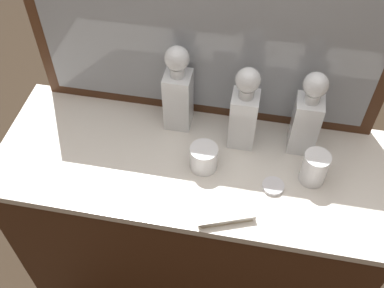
{
  "coord_description": "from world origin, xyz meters",
  "views": [
    {
      "loc": [
        0.17,
        -0.87,
        2.05
      ],
      "look_at": [
        0.0,
        0.0,
        1.01
      ],
      "focal_mm": 43.26,
      "sensor_mm": 36.0,
      "label": 1
    }
  ],
  "objects_px": {
    "crystal_tumbler_front": "(314,168)",
    "crystal_tumbler_left": "(204,158)",
    "silver_brush_center": "(225,215)",
    "crystal_decanter_rear": "(178,95)",
    "crystal_decanter_far_right": "(306,120)",
    "porcelain_dish": "(273,186)",
    "crystal_decanter_center": "(244,114)"
  },
  "relations": [
    {
      "from": "crystal_tumbler_left",
      "to": "crystal_decanter_far_right",
      "type": "bearing_deg",
      "value": 25.67
    },
    {
      "from": "crystal_tumbler_left",
      "to": "silver_brush_center",
      "type": "xyz_separation_m",
      "value": [
        0.09,
        -0.17,
        -0.02
      ]
    },
    {
      "from": "crystal_decanter_far_right",
      "to": "crystal_tumbler_front",
      "type": "bearing_deg",
      "value": -71.51
    },
    {
      "from": "crystal_decanter_center",
      "to": "crystal_tumbler_front",
      "type": "distance_m",
      "value": 0.26
    },
    {
      "from": "silver_brush_center",
      "to": "porcelain_dish",
      "type": "xyz_separation_m",
      "value": [
        0.12,
        0.13,
        -0.01
      ]
    },
    {
      "from": "crystal_tumbler_front",
      "to": "silver_brush_center",
      "type": "bearing_deg",
      "value": -141.24
    },
    {
      "from": "crystal_decanter_center",
      "to": "crystal_decanter_rear",
      "type": "bearing_deg",
      "value": 169.06
    },
    {
      "from": "silver_brush_center",
      "to": "crystal_decanter_rear",
      "type": "bearing_deg",
      "value": 121.11
    },
    {
      "from": "porcelain_dish",
      "to": "crystal_tumbler_left",
      "type": "bearing_deg",
      "value": 169.33
    },
    {
      "from": "crystal_decanter_far_right",
      "to": "crystal_tumbler_left",
      "type": "relative_size",
      "value": 3.5
    },
    {
      "from": "crystal_tumbler_left",
      "to": "crystal_decanter_rear",
      "type": "bearing_deg",
      "value": 123.86
    },
    {
      "from": "crystal_decanter_center",
      "to": "crystal_tumbler_front",
      "type": "height_order",
      "value": "crystal_decanter_center"
    },
    {
      "from": "crystal_decanter_center",
      "to": "crystal_tumbler_left",
      "type": "distance_m",
      "value": 0.18
    },
    {
      "from": "crystal_tumbler_left",
      "to": "crystal_tumbler_front",
      "type": "xyz_separation_m",
      "value": [
        0.33,
        0.02,
        0.01
      ]
    },
    {
      "from": "crystal_decanter_rear",
      "to": "crystal_tumbler_left",
      "type": "relative_size",
      "value": 3.61
    },
    {
      "from": "crystal_decanter_rear",
      "to": "crystal_decanter_far_right",
      "type": "bearing_deg",
      "value": -4.18
    },
    {
      "from": "crystal_decanter_far_right",
      "to": "crystal_tumbler_front",
      "type": "relative_size",
      "value": 2.8
    },
    {
      "from": "crystal_decanter_center",
      "to": "porcelain_dish",
      "type": "height_order",
      "value": "crystal_decanter_center"
    },
    {
      "from": "crystal_tumbler_front",
      "to": "crystal_decanter_rear",
      "type": "bearing_deg",
      "value": 161.23
    },
    {
      "from": "silver_brush_center",
      "to": "crystal_decanter_far_right",
      "type": "bearing_deg",
      "value": 57.74
    },
    {
      "from": "crystal_decanter_far_right",
      "to": "porcelain_dish",
      "type": "height_order",
      "value": "crystal_decanter_far_right"
    },
    {
      "from": "crystal_tumbler_front",
      "to": "crystal_tumbler_left",
      "type": "bearing_deg",
      "value": -176.88
    },
    {
      "from": "crystal_decanter_far_right",
      "to": "porcelain_dish",
      "type": "distance_m",
      "value": 0.22
    },
    {
      "from": "crystal_decanter_rear",
      "to": "crystal_decanter_center",
      "type": "height_order",
      "value": "crystal_decanter_rear"
    },
    {
      "from": "crystal_decanter_rear",
      "to": "crystal_tumbler_front",
      "type": "height_order",
      "value": "crystal_decanter_rear"
    },
    {
      "from": "porcelain_dish",
      "to": "crystal_decanter_far_right",
      "type": "bearing_deg",
      "value": 68.47
    },
    {
      "from": "crystal_tumbler_left",
      "to": "porcelain_dish",
      "type": "height_order",
      "value": "crystal_tumbler_left"
    },
    {
      "from": "crystal_tumbler_front",
      "to": "porcelain_dish",
      "type": "relative_size",
      "value": 1.63
    },
    {
      "from": "crystal_decanter_rear",
      "to": "porcelain_dish",
      "type": "height_order",
      "value": "crystal_decanter_rear"
    },
    {
      "from": "crystal_decanter_rear",
      "to": "crystal_decanter_center",
      "type": "relative_size",
      "value": 1.04
    },
    {
      "from": "porcelain_dish",
      "to": "silver_brush_center",
      "type": "bearing_deg",
      "value": -133.72
    },
    {
      "from": "crystal_decanter_far_right",
      "to": "crystal_tumbler_front",
      "type": "height_order",
      "value": "crystal_decanter_far_right"
    }
  ]
}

